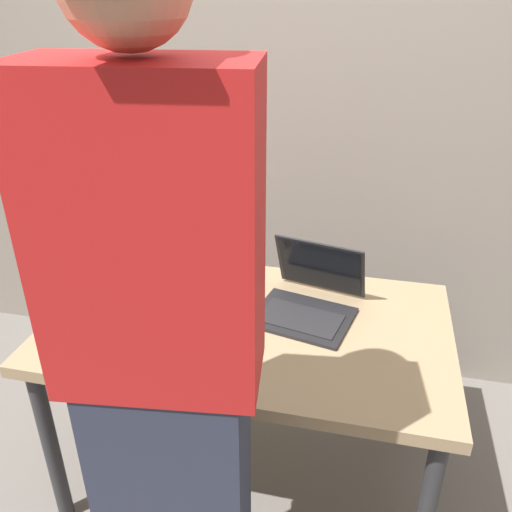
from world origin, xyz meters
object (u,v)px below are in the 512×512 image
laptop (309,297)px  beer_bottle_brown (217,259)px  person_figure (166,388)px  beer_bottle_dark (193,266)px  beer_bottle_amber (190,282)px  coffee_mug (70,318)px  beer_bottle_green (214,286)px

laptop → beer_bottle_brown: beer_bottle_brown is taller
person_figure → beer_bottle_dark: bearing=105.4°
beer_bottle_brown → person_figure: bearing=-80.7°
laptop → beer_bottle_dark: beer_bottle_dark is taller
beer_bottle_brown → laptop: bearing=-11.9°
beer_bottle_amber → coffee_mug: size_ratio=2.66×
beer_bottle_green → person_figure: person_figure is taller
beer_bottle_brown → beer_bottle_green: bearing=-77.2°
laptop → beer_bottle_amber: size_ratio=1.25×
beer_bottle_green → beer_bottle_amber: 0.08m
beer_bottle_dark → person_figure: size_ratio=0.15×
beer_bottle_dark → beer_bottle_brown: beer_bottle_brown is taller
beer_bottle_green → beer_bottle_amber: size_ratio=0.94×
person_figure → beer_bottle_green: bearing=98.4°
beer_bottle_green → person_figure: (0.09, -0.64, 0.13)m
laptop → person_figure: 0.80m
beer_bottle_amber → coffee_mug: 0.40m
laptop → beer_bottle_dark: size_ratio=1.40×
beer_bottle_amber → coffee_mug: bearing=-154.4°
beer_bottle_amber → beer_bottle_brown: 0.20m
beer_bottle_amber → beer_bottle_brown: size_ratio=1.03×
beer_bottle_dark → beer_bottle_amber: size_ratio=0.89×
laptop → person_figure: (-0.21, -0.74, 0.20)m
beer_bottle_green → beer_bottle_brown: bearing=102.8°
laptop → beer_bottle_brown: (-0.35, 0.07, 0.07)m
beer_bottle_dark → beer_bottle_green: bearing=-47.7°
coffee_mug → laptop: bearing=21.3°
coffee_mug → beer_bottle_brown: bearing=42.8°
beer_bottle_dark → beer_bottle_brown: bearing=28.4°
laptop → beer_bottle_brown: bearing=168.1°
beer_bottle_brown → coffee_mug: size_ratio=2.59×
laptop → beer_bottle_amber: (-0.38, -0.12, 0.08)m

